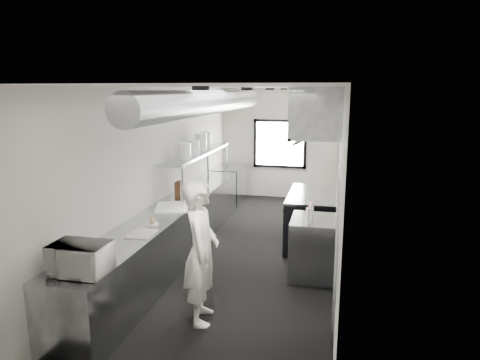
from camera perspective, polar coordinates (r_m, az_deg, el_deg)
The scene contains 35 objects.
floor at distance 7.44m, azimuth 0.96°, elevation -9.70°, with size 3.00×8.00×0.01m, color black.
ceiling at distance 6.91m, azimuth 1.04°, elevation 12.40°, with size 3.00×8.00×0.01m, color silver.
wall_back at distance 10.94m, azimuth 5.38°, elevation 4.87°, with size 3.00×0.02×2.80m, color #B8B6AF.
wall_front at distance 3.40m, azimuth -13.53°, elevation -11.86°, with size 3.00×0.02×2.80m, color #B8B6AF.
wall_left at distance 7.50m, azimuth -10.29°, elevation 1.42°, with size 0.02×8.00×2.80m, color #B8B6AF.
wall_right at distance 6.90m, azimuth 13.27°, elevation 0.37°, with size 0.02×8.00×2.80m, color #B8B6AF.
wall_cladding at distance 7.40m, azimuth 12.80°, elevation -5.62°, with size 0.03×5.50×1.10m, color gray.
hvac_duct at distance 7.48m, azimuth -3.66°, elevation 10.43°, with size 0.40×0.40×6.40m, color gray.
service_window at distance 10.91m, azimuth 5.36°, elevation 4.84°, with size 1.36×0.05×1.25m.
exhaust_hood at distance 7.48m, azimuth 10.52°, elevation 9.03°, with size 0.81×2.20×0.88m.
prep_counter at distance 7.16m, azimuth -8.99°, elevation -6.91°, with size 0.70×6.00×0.90m, color gray.
pass_shelf at distance 8.29m, azimuth -5.64°, elevation 3.50°, with size 0.45×3.00×0.68m.
range at distance 7.82m, azimuth 9.55°, elevation -5.15°, with size 0.88×1.60×0.94m.
bottle_station at distance 6.49m, azimuth 9.74°, elevation -8.95°, with size 0.65×0.80×0.90m, color gray.
far_work_table at distance 10.55m, azimuth -1.51°, elevation -0.59°, with size 0.70×1.20×0.90m, color gray.
notice_sheet_a at distance 5.68m, azimuth 13.06°, elevation -0.02°, with size 0.02×0.28×0.38m, color white.
notice_sheet_b at distance 5.35m, azimuth 13.02°, elevation -1.31°, with size 0.02×0.28×0.38m, color white.
line_cook at distance 5.12m, azimuth -5.25°, elevation -9.57°, with size 0.64×0.42×1.75m, color silver.
microwave at distance 4.72m, azimuth -20.67°, elevation -9.84°, with size 0.54×0.41×0.32m, color silver.
deli_tub_a at distance 5.41m, azimuth -18.10°, elevation -8.06°, with size 0.15×0.15×0.11m, color #B4BBAC.
deli_tub_b at distance 5.29m, azimuth -19.59°, elevation -8.66°, with size 0.14×0.14×0.10m, color #B4BBAC.
newspaper at distance 5.76m, azimuth -13.06°, elevation -7.03°, with size 0.32×0.40×0.01m, color white.
small_plate at distance 6.11m, azimuth -11.66°, elevation -5.85°, with size 0.18×0.18×0.01m, color white.
pastry at distance 6.09m, azimuth -11.68°, elevation -5.39°, with size 0.09×0.09×0.09m, color tan.
cutting_board at distance 6.91m, azimuth -9.11°, elevation -3.61°, with size 0.50×0.67×0.02m, color silver.
knife_block at distance 7.69m, azimuth -8.19°, elevation -1.12°, with size 0.10×0.23×0.25m, color #4C301A.
plate_stack_a at distance 7.56m, azimuth -7.46°, elevation 3.93°, with size 0.23×0.23×0.27m, color white.
plate_stack_b at distance 8.00m, azimuth -6.26°, elevation 4.45°, with size 0.22×0.22×0.28m, color white.
plate_stack_c at distance 8.49m, azimuth -5.28°, elevation 5.13°, with size 0.24×0.24×0.34m, color white.
plate_stack_d at distance 8.78m, azimuth -4.60°, elevation 5.37°, with size 0.22×0.22×0.34m, color white.
squeeze_bottle_a at distance 6.09m, azimuth 9.11°, elevation -5.08°, with size 0.05×0.05×0.16m, color silver.
squeeze_bottle_b at distance 6.18m, azimuth 9.16°, elevation -4.63°, with size 0.07×0.07×0.20m, color silver.
squeeze_bottle_c at distance 6.28m, azimuth 9.55°, elevation -4.53°, with size 0.06×0.06×0.17m, color silver.
squeeze_bottle_d at distance 6.50m, azimuth 9.57°, elevation -3.81°, with size 0.07×0.07×0.20m, color silver.
squeeze_bottle_e at distance 6.61m, azimuth 9.44°, elevation -3.72°, with size 0.05×0.05×0.16m, color silver.
Camera 1 is at (1.44, -6.76, 2.76)m, focal length 31.78 mm.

